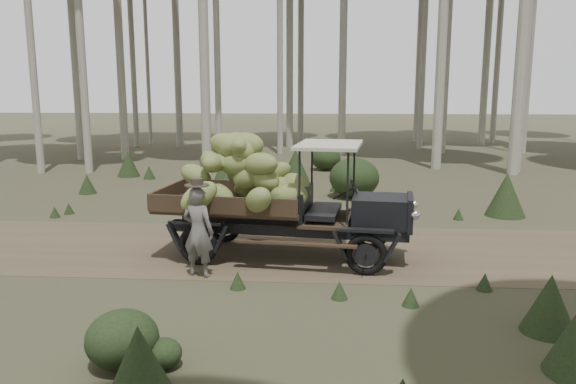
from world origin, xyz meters
TOP-DOWN VIEW (x-y plane):
  - ground at (0.00, 0.00)m, footprint 120.00×120.00m
  - dirt_track at (0.00, 0.00)m, footprint 70.00×4.00m
  - banana_truck at (0.30, -0.47)m, footprint 5.13×2.60m
  - farmer at (-0.67, -1.75)m, footprint 0.68×0.55m
  - undergrowth at (1.54, 0.57)m, footprint 22.61×23.12m

SIDE VIEW (x-z plane):
  - ground at x=0.00m, z-range 0.00..0.00m
  - dirt_track at x=0.00m, z-range 0.00..0.01m
  - undergrowth at x=1.54m, z-range -0.16..1.20m
  - farmer at x=-0.67m, z-range -0.05..1.72m
  - banana_truck at x=0.30m, z-range 0.24..2.76m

